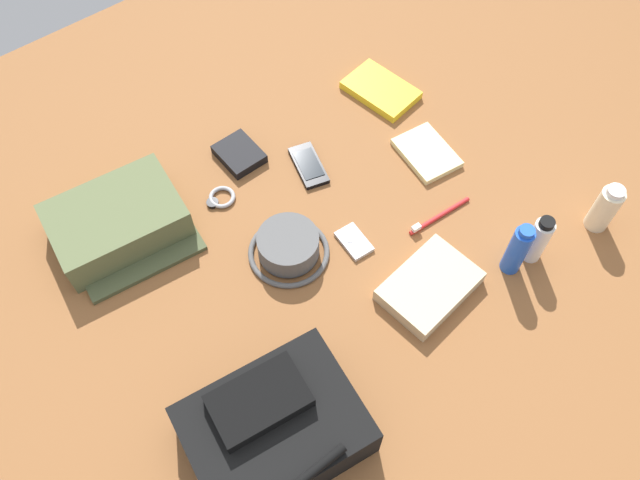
# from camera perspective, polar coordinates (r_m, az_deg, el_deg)

# --- Properties ---
(ground_plane) EXTENTS (2.64, 2.02, 0.02)m
(ground_plane) POSITION_cam_1_polar(r_m,az_deg,el_deg) (1.45, 0.00, -1.08)
(ground_plane) COLOR brown
(ground_plane) RESTS_ON ground
(backpack) EXTENTS (0.34, 0.27, 0.13)m
(backpack) POSITION_cam_1_polar(r_m,az_deg,el_deg) (1.23, -4.06, -16.13)
(backpack) COLOR black
(backpack) RESTS_ON ground_plane
(toiletry_pouch) EXTENTS (0.30, 0.27, 0.09)m
(toiletry_pouch) POSITION_cam_1_polar(r_m,az_deg,el_deg) (1.49, -17.25, 1.43)
(toiletry_pouch) COLOR #56603D
(toiletry_pouch) RESTS_ON ground_plane
(bucket_hat) EXTENTS (0.18, 0.18, 0.06)m
(bucket_hat) POSITION_cam_1_polar(r_m,az_deg,el_deg) (1.41, -2.78, -0.62)
(bucket_hat) COLOR #555555
(bucket_hat) RESTS_ON ground_plane
(lotion_bottle) EXTENTS (0.05, 0.05, 0.13)m
(lotion_bottle) POSITION_cam_1_polar(r_m,az_deg,el_deg) (1.55, 23.69, 2.57)
(lotion_bottle) COLOR beige
(lotion_bottle) RESTS_ON ground_plane
(toothpaste_tube) EXTENTS (0.04, 0.04, 0.14)m
(toothpaste_tube) POSITION_cam_1_polar(r_m,az_deg,el_deg) (1.45, 18.56, 0.04)
(toothpaste_tube) COLOR white
(toothpaste_tube) RESTS_ON ground_plane
(deodorant_spray) EXTENTS (0.04, 0.04, 0.15)m
(deodorant_spray) POSITION_cam_1_polar(r_m,az_deg,el_deg) (1.42, 16.92, -0.81)
(deodorant_spray) COLOR blue
(deodorant_spray) RESTS_ON ground_plane
(paperback_novel) EXTENTS (0.15, 0.20, 0.02)m
(paperback_novel) POSITION_cam_1_polar(r_m,az_deg,el_deg) (1.73, 5.33, 12.92)
(paperback_novel) COLOR yellow
(paperback_novel) RESTS_ON ground_plane
(cell_phone) EXTENTS (0.09, 0.14, 0.01)m
(cell_phone) POSITION_cam_1_polar(r_m,az_deg,el_deg) (1.56, -1.01, 6.56)
(cell_phone) COLOR black
(cell_phone) RESTS_ON ground_plane
(media_player) EXTENTS (0.06, 0.09, 0.01)m
(media_player) POSITION_cam_1_polar(r_m,az_deg,el_deg) (1.44, 2.99, -0.13)
(media_player) COLOR #B7B7BC
(media_player) RESTS_ON ground_plane
(wristwatch) EXTENTS (0.07, 0.06, 0.01)m
(wristwatch) POSITION_cam_1_polar(r_m,az_deg,el_deg) (1.52, -8.69, 3.66)
(wristwatch) COLOR #99999E
(wristwatch) RESTS_ON ground_plane
(toothbrush) EXTENTS (0.17, 0.02, 0.02)m
(toothbrush) POSITION_cam_1_polar(r_m,az_deg,el_deg) (1.50, 10.16, 1.95)
(toothbrush) COLOR red
(toothbrush) RESTS_ON ground_plane
(wallet) EXTENTS (0.09, 0.11, 0.02)m
(wallet) POSITION_cam_1_polar(r_m,az_deg,el_deg) (1.59, -7.09, 7.49)
(wallet) COLOR black
(wallet) RESTS_ON ground_plane
(notepad) EXTENTS (0.13, 0.16, 0.02)m
(notepad) POSITION_cam_1_polar(r_m,az_deg,el_deg) (1.61, 9.32, 7.54)
(notepad) COLOR beige
(notepad) RESTS_ON ground_plane
(folded_towel) EXTENTS (0.22, 0.16, 0.04)m
(folded_towel) POSITION_cam_1_polar(r_m,az_deg,el_deg) (1.39, 9.57, -4.01)
(folded_towel) COLOR #C6B289
(folded_towel) RESTS_ON ground_plane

